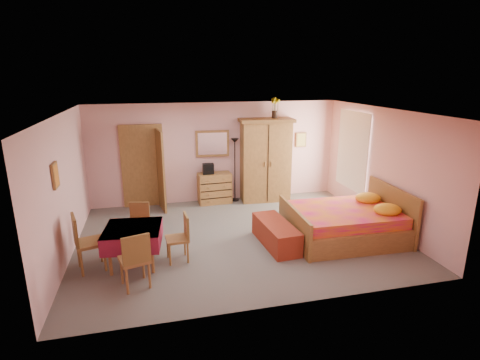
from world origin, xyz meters
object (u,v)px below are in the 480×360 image
object	(u,v)px
wardrobe	(265,160)
wall_mirror	(212,144)
bench	(276,234)
chest_of_drawers	(215,188)
bed	(344,214)
sunflower_vase	(275,108)
chair_south	(134,259)
floor_lamp	(235,170)
stereo	(208,169)
chair_west	(90,242)
dining_table	(134,246)
chair_east	(177,238)
chair_north	(138,226)

from	to	relation	value
wardrobe	wall_mirror	bearing A→B (deg)	172.71
wall_mirror	bench	distance (m)	3.35
chest_of_drawers	bed	world-z (taller)	bed
sunflower_vase	chair_south	size ratio (longest dim) A/B	0.56
wall_mirror	bench	world-z (taller)	wall_mirror
bed	floor_lamp	bearing A→B (deg)	121.45
stereo	chair_west	xyz separation A→B (m)	(-2.52, -2.94, -0.42)
floor_lamp	dining_table	xyz separation A→B (m)	(-2.52, -3.00, -0.49)
chair_west	chair_east	distance (m)	1.48
dining_table	chair_north	bearing A→B (deg)	85.10
dining_table	chair_north	size ratio (longest dim) A/B	1.13
chair_east	dining_table	bearing A→B (deg)	83.23
wardrobe	bed	world-z (taller)	wardrobe
wardrobe	bed	size ratio (longest dim) A/B	0.97
floor_lamp	chair_east	xyz separation A→B (m)	(-1.77, -3.04, -0.41)
stereo	floor_lamp	world-z (taller)	floor_lamp
sunflower_vase	wardrobe	bearing A→B (deg)	-176.39
bed	chair_east	distance (m)	3.41
chest_of_drawers	wardrobe	bearing A→B (deg)	-5.51
bench	dining_table	xyz separation A→B (m)	(-2.71, -0.16, 0.12)
wardrobe	bench	distance (m)	2.92
bench	chair_west	distance (m)	3.44
chair_west	chair_east	xyz separation A→B (m)	(1.48, -0.03, -0.08)
bench	dining_table	world-z (taller)	dining_table
stereo	bed	xyz separation A→B (m)	(2.36, -2.80, -0.41)
chair_east	stereo	bearing A→B (deg)	-23.36
floor_lamp	chair_south	xyz separation A→B (m)	(-2.49, -3.75, -0.37)
dining_table	wardrobe	bearing A→B (deg)	40.94
wall_mirror	dining_table	bearing A→B (deg)	-118.23
wardrobe	chair_north	size ratio (longest dim) A/B	2.56
sunflower_vase	dining_table	size ratio (longest dim) A/B	0.55
chair_south	chair_west	bearing A→B (deg)	119.24
wall_mirror	chair_south	bearing A→B (deg)	-112.64
sunflower_vase	chair_east	distance (m)	4.53
chair_east	chair_north	bearing A→B (deg)	37.41
chair_north	chair_east	world-z (taller)	chair_east
floor_lamp	chair_south	world-z (taller)	floor_lamp
stereo	dining_table	distance (m)	3.49
floor_lamp	bench	size ratio (longest dim) A/B	1.21
wardrobe	chair_west	xyz separation A→B (m)	(-4.04, -2.89, -0.58)
chest_of_drawers	chair_west	distance (m)	3.98
chest_of_drawers	floor_lamp	xyz separation A→B (m)	(0.56, 0.06, 0.44)
chest_of_drawers	wall_mirror	size ratio (longest dim) A/B	0.98
bed	chair_west	distance (m)	4.88
wall_mirror	stereo	size ratio (longest dim) A/B	3.06
chest_of_drawers	chair_north	size ratio (longest dim) A/B	1.00
wardrobe	chair_east	world-z (taller)	wardrobe
wardrobe	chair_north	xyz separation A→B (m)	(-3.26, -2.13, -0.67)
floor_lamp	bed	bearing A→B (deg)	-60.22
chest_of_drawers	floor_lamp	size ratio (longest dim) A/B	0.51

